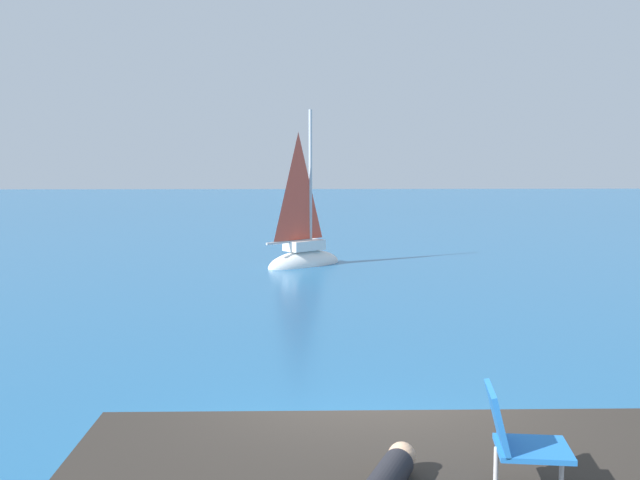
{
  "coord_description": "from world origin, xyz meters",
  "views": [
    {
      "loc": [
        -0.73,
        -7.91,
        3.43
      ],
      "look_at": [
        -0.14,
        12.67,
        1.2
      ],
      "focal_mm": 41.59,
      "sensor_mm": 36.0,
      "label": 1
    }
  ],
  "objects": [
    {
      "name": "beach_chair",
      "position": [
        0.85,
        -2.76,
        1.43
      ],
      "size": [
        0.65,
        0.56,
        0.8
      ],
      "rotation": [
        0.0,
        0.0,
        6.15
      ],
      "color": "blue",
      "rests_on": "shore_ledge"
    },
    {
      "name": "sailboat_near",
      "position": [
        -0.57,
        16.05,
        0.3
      ],
      "size": [
        2.87,
        2.64,
        5.55
      ],
      "rotation": [
        0.0,
        0.0,
        0.7
      ],
      "color": "white",
      "rests_on": "ground"
    },
    {
      "name": "ground_plane",
      "position": [
        0.0,
        0.0,
        0.0
      ],
      "size": [
        160.0,
        160.0,
        0.0
      ],
      "primitive_type": "plane",
      "color": "#236093"
    }
  ]
}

